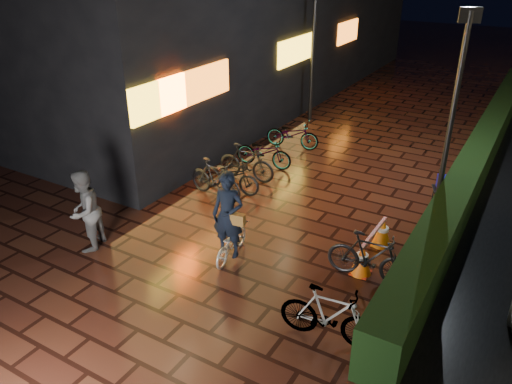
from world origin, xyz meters
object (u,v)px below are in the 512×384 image
Objects in this scene: traffic_barrier at (373,245)px; cyclist at (229,228)px; bystander_person at (84,211)px; cart_assembly at (446,185)px.

cyclist is at bearing -149.91° from traffic_barrier.
traffic_barrier is at bearing 30.09° from cyclist.
traffic_barrier is (5.42, 2.70, -0.57)m from bystander_person.
cart_assembly is (0.76, 3.25, 0.24)m from traffic_barrier.
bystander_person reaches higher than cart_assembly.
cyclist is (2.85, 1.21, -0.17)m from bystander_person.
cyclist is at bearing 95.43° from bystander_person.
bystander_person reaches higher than traffic_barrier.
cyclist reaches higher than bystander_person.
bystander_person is at bearing -156.99° from cyclist.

